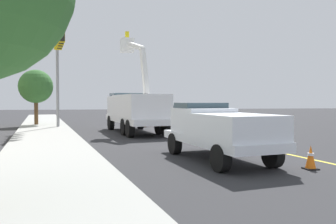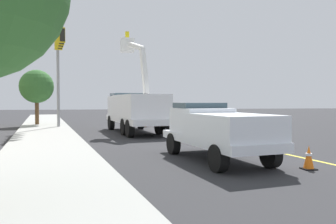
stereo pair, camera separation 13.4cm
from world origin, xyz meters
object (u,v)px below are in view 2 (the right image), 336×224
utility_bucket_truck (135,109)px  passing_minivan (172,113)px  traffic_cone_leading (309,158)px  service_pickup_truck (217,129)px  traffic_signal_mast (59,54)px  traffic_cone_mid_front (144,123)px

utility_bucket_truck → passing_minivan: 9.23m
passing_minivan → traffic_cone_leading: passing_minivan is taller
service_pickup_truck → traffic_cone_leading: 3.17m
utility_bucket_truck → traffic_signal_mast: size_ratio=1.11×
passing_minivan → traffic_cone_mid_front: passing_minivan is taller
traffic_cone_mid_front → traffic_cone_leading: bearing=-170.2°
service_pickup_truck → traffic_cone_mid_front: service_pickup_truck is taller
traffic_signal_mast → utility_bucket_truck: bearing=-121.0°
utility_bucket_truck → service_pickup_truck: (-11.23, -1.91, -0.48)m
traffic_cone_leading → traffic_cone_mid_front: size_ratio=1.03×
utility_bucket_truck → traffic_signal_mast: traffic_signal_mast is taller
passing_minivan → traffic_signal_mast: (-5.04, 9.43, 4.55)m
passing_minivan → traffic_cone_leading: (-21.51, -0.01, -0.60)m
traffic_cone_leading → passing_minivan: bearing=0.0°
service_pickup_truck → passing_minivan: 19.56m
passing_minivan → traffic_cone_leading: 21.52m
service_pickup_truck → passing_minivan: service_pickup_truck is taller
traffic_cone_mid_front → traffic_signal_mast: traffic_signal_mast is taller
traffic_cone_mid_front → passing_minivan: bearing=-38.8°
utility_bucket_truck → passing_minivan: (8.20, -4.18, -0.63)m
traffic_cone_leading → traffic_signal_mast: (16.47, 9.44, 5.15)m
traffic_cone_leading → traffic_cone_mid_front: 17.99m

